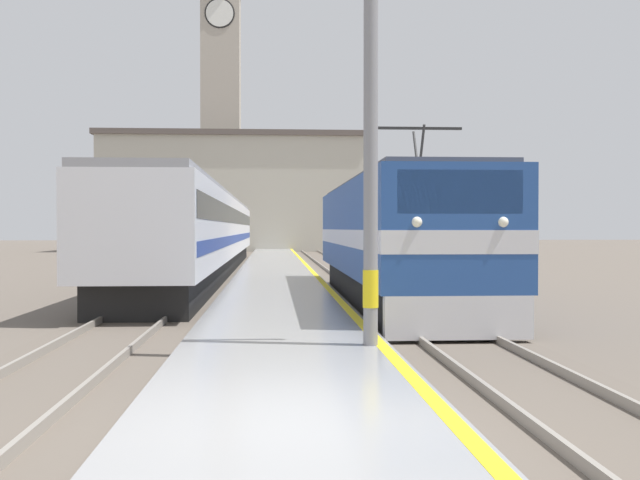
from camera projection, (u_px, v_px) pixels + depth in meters
ground_plane at (276, 271)px, 37.34m from camera, size 200.00×200.00×0.00m
platform at (277, 275)px, 32.35m from camera, size 3.39×140.00×0.28m
rail_track_near at (351, 277)px, 32.56m from camera, size 2.83×140.00×0.16m
rail_track_far at (200, 277)px, 32.14m from camera, size 2.84×140.00×0.16m
locomotive_train at (392, 240)px, 21.32m from camera, size 2.92×15.65×4.50m
passenger_train at (207, 232)px, 35.76m from camera, size 2.92×39.78×3.64m
catenary_mast at (376, 90)px, 11.84m from camera, size 2.16×0.25×8.11m
clock_tower at (221, 95)px, 80.93m from camera, size 5.13×5.13×31.41m
station_building at (236, 193)px, 71.36m from camera, size 25.19×9.38×11.02m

